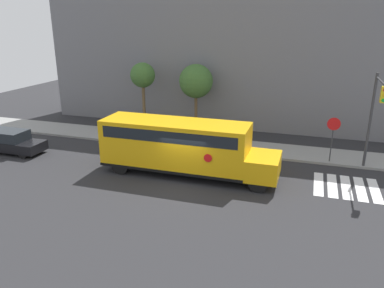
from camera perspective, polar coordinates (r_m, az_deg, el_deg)
ground_plane at (r=20.68m, az=-1.13°, el=-5.77°), size 60.00×60.00×0.00m
sidewalk_strip at (r=26.46m, az=3.45°, el=-0.12°), size 44.00×3.00×0.15m
building_backdrop at (r=31.50m, az=6.76°, el=14.64°), size 32.00×4.00×12.94m
crosswalk_stripes at (r=21.67m, az=22.44°, el=-6.07°), size 3.30×3.20×0.01m
school_bus at (r=21.12m, az=-1.73°, el=-0.09°), size 10.04×2.57×3.09m
parked_car at (r=27.72m, az=-25.84°, el=0.31°), size 4.34×1.71×1.50m
stop_sign at (r=24.09m, az=20.65°, el=1.56°), size 0.77×0.10×2.94m
traffic_light at (r=22.83m, az=26.06°, el=4.58°), size 0.28×3.14×5.69m
tree_near_sidewalk at (r=28.86m, az=0.61°, el=9.51°), size 2.58×2.58×5.33m
tree_far_sidewalk at (r=29.89m, az=-7.52°, el=10.22°), size 1.95×1.95×5.35m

